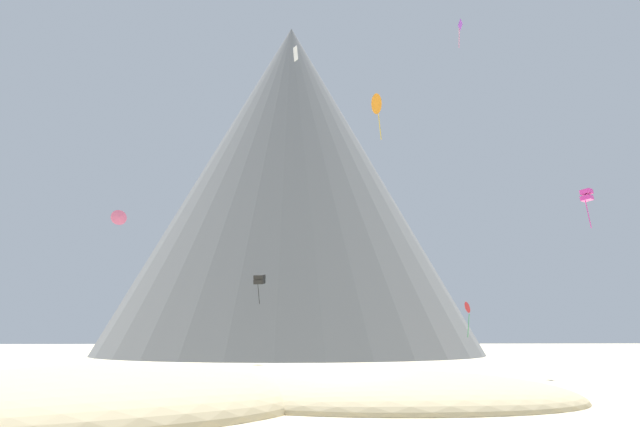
% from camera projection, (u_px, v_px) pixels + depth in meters
% --- Properties ---
extents(ground_plane, '(400.00, 400.00, 0.00)m').
position_uv_depth(ground_plane, '(349.00, 405.00, 35.39)').
color(ground_plane, beige).
extents(dune_foreground_left, '(28.75, 29.37, 4.34)m').
position_uv_depth(dune_foreground_left, '(95.00, 412.00, 32.43)').
color(dune_foreground_left, '#C6B284').
rests_on(dune_foreground_left, ground_plane).
extents(dune_foreground_right, '(24.00, 18.74, 3.29)m').
position_uv_depth(dune_foreground_right, '(380.00, 401.00, 37.42)').
color(dune_foreground_right, '#C6B284').
rests_on(dune_foreground_right, ground_plane).
extents(bush_far_right, '(3.23, 3.23, 1.05)m').
position_uv_depth(bush_far_right, '(204.00, 382.00, 44.22)').
color(bush_far_right, '#477238').
rests_on(bush_far_right, ground_plane).
extents(bush_mid_center, '(2.30, 2.30, 0.65)m').
position_uv_depth(bush_mid_center, '(96.00, 377.00, 53.06)').
color(bush_mid_center, '#477238').
rests_on(bush_mid_center, ground_plane).
extents(rock_massif, '(79.18, 79.18, 57.93)m').
position_uv_depth(rock_massif, '(294.00, 190.00, 120.65)').
color(rock_massif, slate).
rests_on(rock_massif, ground_plane).
extents(kite_white_high, '(0.57, 0.72, 1.62)m').
position_uv_depth(kite_white_high, '(296.00, 53.00, 77.19)').
color(kite_white_high, white).
extents(kite_magenta_mid, '(1.38, 1.38, 3.73)m').
position_uv_depth(kite_magenta_mid, '(587.00, 196.00, 65.37)').
color(kite_magenta_mid, '#D1339E').
extents(kite_red_low, '(1.48, 1.57, 4.66)m').
position_uv_depth(kite_red_low, '(466.00, 308.00, 92.07)').
color(kite_red_low, red).
extents(kite_black_low, '(1.52, 1.57, 3.67)m').
position_uv_depth(kite_black_low, '(259.00, 279.00, 86.19)').
color(kite_black_low, black).
extents(kite_orange_high, '(1.16, 2.08, 4.73)m').
position_uv_depth(kite_orange_high, '(377.00, 104.00, 69.02)').
color(kite_orange_high, orange).
extents(kite_violet_high, '(0.81, 0.99, 3.32)m').
position_uv_depth(kite_violet_high, '(460.00, 27.00, 80.77)').
color(kite_violet_high, purple).
extents(kite_rainbow_mid, '(1.93, 1.15, 1.87)m').
position_uv_depth(kite_rainbow_mid, '(119.00, 217.00, 82.31)').
color(kite_rainbow_mid, '#E5668C').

